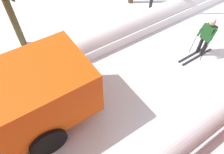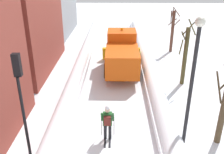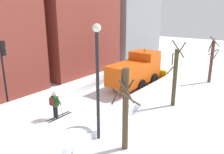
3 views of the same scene
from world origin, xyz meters
TOP-DOWN VIEW (x-y plane):
  - ground_plane at (0.00, 10.00)m, footprint 80.00×80.00m
  - snowbank_left at (-2.60, 10.00)m, footprint 1.10×36.00m
  - snowbank_right at (2.60, 10.00)m, footprint 1.10×36.00m
  - plow_truck at (0.56, 11.54)m, footprint 3.20×5.98m
  - skier at (-0.22, 3.34)m, footprint 0.62×1.80m
  - traffic_light_pole at (-3.56, 2.31)m, footprint 0.28×0.42m
  - street_lamp at (3.31, 3.18)m, footprint 0.40×0.40m
  - bare_tree_mid at (4.72, 9.53)m, footprint 1.05×1.13m
  - bare_tree_far at (5.31, 16.64)m, footprint 1.00×1.21m

SIDE VIEW (x-z plane):
  - ground_plane at x=0.00m, z-range 0.00..0.00m
  - snowbank_right at x=2.60m, z-range -0.10..0.80m
  - snowbank_left at x=-2.60m, z-range -0.07..0.92m
  - skier at x=-0.22m, z-range 0.10..1.91m
  - plow_truck at x=0.56m, z-range -0.08..3.04m
  - bare_tree_far at x=5.31m, z-range -0.07..4.16m
  - bare_tree_mid at x=4.72m, z-range -0.18..4.39m
  - traffic_light_pole at x=-3.56m, z-range 0.91..5.49m
  - street_lamp at x=3.31m, z-range 0.72..6.52m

